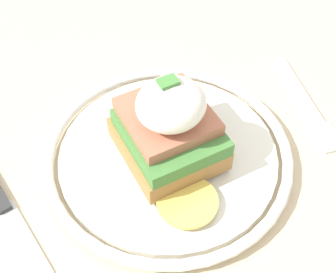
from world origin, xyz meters
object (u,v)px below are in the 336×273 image
object	(u,v)px
sandwich	(169,128)
fork	(309,106)
plate	(168,155)
knife	(6,211)

from	to	relation	value
sandwich	fork	size ratio (longest dim) A/B	0.94
plate	fork	bearing A→B (deg)	177.09
sandwich	knife	xyz separation A→B (m)	(0.15, -0.02, -0.05)
fork	knife	world-z (taller)	knife
sandwich	fork	bearing A→B (deg)	177.96
plate	knife	distance (m)	0.15
fork	knife	size ratio (longest dim) A/B	0.74
fork	knife	distance (m)	0.31
sandwich	knife	world-z (taller)	sandwich
sandwich	knife	bearing A→B (deg)	-6.34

